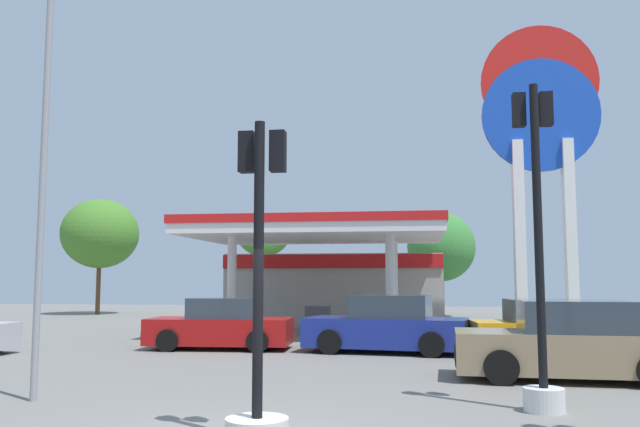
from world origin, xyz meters
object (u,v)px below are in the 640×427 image
object	(u,v)px
car_0	(551,330)
tree_0	(100,234)
station_pole_sign	(541,135)
car_5	(387,326)
tree_1	(263,236)
corner_streetlamp	(38,146)
car_1	(221,326)
traffic_signal_0	(540,285)
tree_2	(441,247)
car_3	(569,344)
traffic_signal_2	(258,336)

from	to	relation	value
car_0	tree_0	world-z (taller)	tree_0
station_pole_sign	car_0	world-z (taller)	station_pole_sign
car_5	tree_1	distance (m)	19.58
corner_streetlamp	tree_0	bearing A→B (deg)	114.94
car_0	car_1	xyz separation A→B (m)	(-9.60, 0.30, -0.00)
station_pole_sign	car_1	bearing A→B (deg)	-150.07
station_pole_sign	tree_0	distance (m)	27.16
car_1	traffic_signal_0	xyz separation A→B (m)	(7.88, -8.37, 1.30)
traffic_signal_0	car_1	bearing A→B (deg)	133.27
tree_2	traffic_signal_0	bearing A→B (deg)	-88.99
car_1	car_3	distance (m)	10.30
traffic_signal_0	tree_0	xyz separation A→B (m)	(-21.25, 26.71, 2.94)
traffic_signal_0	tree_0	bearing A→B (deg)	128.51
traffic_signal_0	tree_1	distance (m)	27.94
car_0	tree_0	distance (m)	29.88
car_0	car_3	bearing A→B (deg)	-96.78
car_1	tree_2	size ratio (longest dim) A/B	0.74
tree_1	tree_2	size ratio (longest dim) A/B	0.99
car_0	tree_2	bearing A→B (deg)	96.58
station_pole_sign	car_3	bearing A→B (deg)	-98.81
tree_2	car_5	bearing A→B (deg)	-97.08
traffic_signal_0	traffic_signal_2	xyz separation A→B (m)	(-4.08, -2.48, -0.65)
car_5	traffic_signal_2	bearing A→B (deg)	-96.62
car_3	traffic_signal_0	distance (m)	3.85
traffic_signal_0	tree_0	world-z (taller)	tree_0
car_1	car_3	size ratio (longest dim) A/B	0.93
traffic_signal_0	station_pole_sign	bearing A→B (deg)	78.76
traffic_signal_0	tree_1	size ratio (longest dim) A/B	0.90
car_5	tree_1	xyz separation A→B (m)	(-7.82, 17.52, 3.89)
car_0	tree_2	world-z (taller)	tree_2
corner_streetlamp	traffic_signal_2	bearing A→B (deg)	-23.23
car_3	tree_0	world-z (taller)	tree_0
car_1	corner_streetlamp	size ratio (longest dim) A/B	0.59
car_3	corner_streetlamp	world-z (taller)	corner_streetlamp
car_3	car_1	bearing A→B (deg)	151.46
car_5	tree_1	world-z (taller)	tree_1
station_pole_sign	car_0	size ratio (longest dim) A/B	2.70
car_5	traffic_signal_0	world-z (taller)	traffic_signal_0
corner_streetlamp	car_0	bearing A→B (deg)	39.90
station_pole_sign	car_0	xyz separation A→B (m)	(-1.17, -6.50, -6.95)
tree_0	station_pole_sign	bearing A→B (deg)	-26.68
tree_0	car_3	bearing A→B (deg)	-46.04
car_3	tree_2	size ratio (longest dim) A/B	0.79
station_pole_sign	corner_streetlamp	size ratio (longest dim) A/B	1.61
car_3	traffic_signal_2	world-z (taller)	traffic_signal_2
tree_2	car_0	bearing A→B (deg)	-83.42
traffic_signal_0	tree_1	world-z (taller)	tree_1
car_5	traffic_signal_2	distance (m)	10.73
traffic_signal_2	tree_0	distance (m)	34.05
car_5	traffic_signal_2	xyz separation A→B (m)	(-1.24, -10.64, 0.60)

